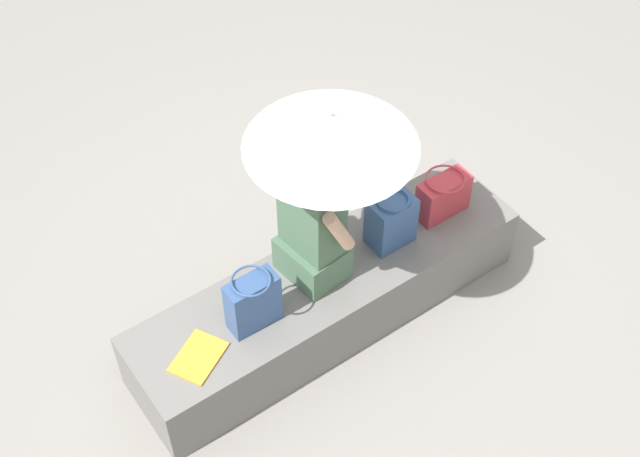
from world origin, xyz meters
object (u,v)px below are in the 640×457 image
object	(u,v)px
person_seated	(312,222)
shoulder_bag_spare	(253,302)
parasol	(331,131)
magazine	(198,357)
tote_bag_canvas	(391,221)
handbag_black	(443,196)

from	to	relation	value
person_seated	shoulder_bag_spare	size ratio (longest dim) A/B	2.64
person_seated	parasol	distance (m)	0.65
parasol	magazine	distance (m)	1.33
parasol	tote_bag_canvas	distance (m)	0.97
handbag_black	person_seated	bearing A→B (deg)	175.31
handbag_black	shoulder_bag_spare	world-z (taller)	shoulder_bag_spare
tote_bag_canvas	magazine	xyz separation A→B (m)	(-1.26, -0.06, -0.16)
tote_bag_canvas	shoulder_bag_spare	distance (m)	0.92
person_seated	magazine	bearing A→B (deg)	-170.72
handbag_black	magazine	world-z (taller)	handbag_black
handbag_black	shoulder_bag_spare	size ratio (longest dim) A/B	0.91
magazine	person_seated	bearing A→B (deg)	-19.33
handbag_black	tote_bag_canvas	bearing A→B (deg)	179.62
tote_bag_canvas	magazine	world-z (taller)	tote_bag_canvas
person_seated	parasol	bearing A→B (deg)	-54.60
magazine	shoulder_bag_spare	bearing A→B (deg)	-24.47
shoulder_bag_spare	magazine	xyz separation A→B (m)	(-0.35, -0.03, -0.16)
person_seated	magazine	size ratio (longest dim) A/B	3.21
handbag_black	tote_bag_canvas	world-z (taller)	tote_bag_canvas
parasol	handbag_black	world-z (taller)	parasol
person_seated	parasol	world-z (taller)	parasol
person_seated	shoulder_bag_spare	xyz separation A→B (m)	(-0.44, -0.10, -0.22)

